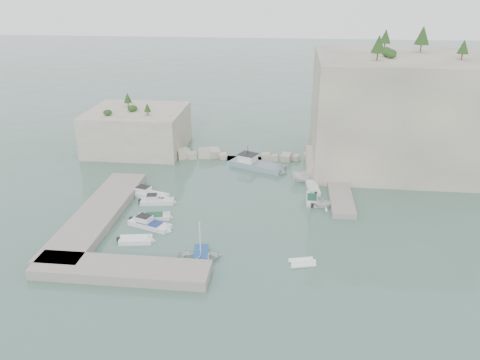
# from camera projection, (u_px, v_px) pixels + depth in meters

# --- Properties ---
(ground) EXTENTS (400.00, 400.00, 0.00)m
(ground) POSITION_uv_depth(u_px,v_px,m) (235.00, 221.00, 57.58)
(ground) COLOR #496D5F
(ground) RESTS_ON ground
(cliff_east) EXTENTS (26.00, 22.00, 17.00)m
(cliff_east) POSITION_uv_depth(u_px,v_px,m) (398.00, 112.00, 72.93)
(cliff_east) COLOR beige
(cliff_east) RESTS_ON ground
(cliff_terrace) EXTENTS (8.00, 10.00, 2.50)m
(cliff_terrace) POSITION_uv_depth(u_px,v_px,m) (332.00, 164.00, 72.22)
(cliff_terrace) COLOR beige
(cliff_terrace) RESTS_ON ground
(outcrop_west) EXTENTS (16.00, 14.00, 7.00)m
(outcrop_west) POSITION_uv_depth(u_px,v_px,m) (138.00, 130.00, 81.08)
(outcrop_west) COLOR beige
(outcrop_west) RESTS_ON ground
(quay_west) EXTENTS (5.00, 24.00, 1.10)m
(quay_west) POSITION_uv_depth(u_px,v_px,m) (98.00, 214.00, 58.18)
(quay_west) COLOR #9E9689
(quay_west) RESTS_ON ground
(quay_south) EXTENTS (18.00, 4.00, 1.10)m
(quay_south) POSITION_uv_depth(u_px,v_px,m) (121.00, 270.00, 46.96)
(quay_south) COLOR #9E9689
(quay_south) RESTS_ON ground
(ledge_east) EXTENTS (3.00, 16.00, 0.80)m
(ledge_east) POSITION_uv_depth(u_px,v_px,m) (339.00, 190.00, 65.20)
(ledge_east) COLOR #9E9689
(ledge_east) RESTS_ON ground
(breakwater) EXTENTS (28.00, 3.00, 1.40)m
(breakwater) POSITION_uv_depth(u_px,v_px,m) (245.00, 155.00, 77.52)
(breakwater) COLOR beige
(breakwater) RESTS_ON ground
(motorboat_a) EXTENTS (6.53, 3.62, 1.40)m
(motorboat_a) POSITION_uv_depth(u_px,v_px,m) (149.00, 196.00, 64.29)
(motorboat_a) COLOR white
(motorboat_a) RESTS_ON ground
(motorboat_b) EXTENTS (4.98, 2.29, 1.40)m
(motorboat_b) POSITION_uv_depth(u_px,v_px,m) (157.00, 203.00, 62.23)
(motorboat_b) COLOR silver
(motorboat_b) RESTS_ON ground
(motorboat_c) EXTENTS (4.51, 2.37, 0.70)m
(motorboat_c) POSITION_uv_depth(u_px,v_px,m) (154.00, 219.00, 58.21)
(motorboat_c) COLOR silver
(motorboat_c) RESTS_ON ground
(motorboat_d) EXTENTS (6.15, 3.63, 1.40)m
(motorboat_d) POSITION_uv_depth(u_px,v_px,m) (150.00, 227.00, 56.34)
(motorboat_d) COLOR white
(motorboat_d) RESTS_ON ground
(motorboat_e) EXTENTS (4.24, 2.29, 0.70)m
(motorboat_e) POSITION_uv_depth(u_px,v_px,m) (136.00, 242.00, 53.03)
(motorboat_e) COLOR white
(motorboat_e) RESTS_ON ground
(rowboat) EXTENTS (4.99, 3.85, 0.95)m
(rowboat) POSITION_uv_depth(u_px,v_px,m) (201.00, 259.00, 49.87)
(rowboat) COLOR white
(rowboat) RESTS_ON ground
(inflatable_dinghy) EXTENTS (3.15, 2.10, 0.44)m
(inflatable_dinghy) POSITION_uv_depth(u_px,v_px,m) (302.00, 264.00, 48.92)
(inflatable_dinghy) COLOR white
(inflatable_dinghy) RESTS_ON ground
(tender_east_a) EXTENTS (3.39, 3.06, 1.57)m
(tender_east_a) POSITION_uv_depth(u_px,v_px,m) (323.00, 207.00, 61.21)
(tender_east_a) COLOR white
(tender_east_a) RESTS_ON ground
(tender_east_b) EXTENTS (1.53, 4.34, 0.70)m
(tender_east_b) POSITION_uv_depth(u_px,v_px,m) (312.00, 201.00, 62.90)
(tender_east_b) COLOR silver
(tender_east_b) RESTS_ON ground
(tender_east_c) EXTENTS (2.10, 4.91, 0.70)m
(tender_east_c) POSITION_uv_depth(u_px,v_px,m) (313.00, 190.00, 66.16)
(tender_east_c) COLOR silver
(tender_east_c) RESTS_ON ground
(tender_east_d) EXTENTS (5.05, 2.01, 1.93)m
(tender_east_d) POSITION_uv_depth(u_px,v_px,m) (308.00, 182.00, 68.84)
(tender_east_d) COLOR white
(tender_east_d) RESTS_ON ground
(work_boat) EXTENTS (9.98, 6.52, 2.20)m
(work_boat) POSITION_uv_depth(u_px,v_px,m) (257.00, 168.00, 73.94)
(work_boat) COLOR gray
(work_boat) RESTS_ON ground
(rowboat_mast) EXTENTS (0.10, 0.10, 4.20)m
(rowboat_mast) POSITION_uv_depth(u_px,v_px,m) (200.00, 238.00, 48.86)
(rowboat_mast) COLOR white
(rowboat_mast) RESTS_ON rowboat
(vegetation) EXTENTS (53.48, 13.88, 13.40)m
(vegetation) POSITION_uv_depth(u_px,v_px,m) (370.00, 48.00, 71.03)
(vegetation) COLOR #1E4219
(vegetation) RESTS_ON ground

